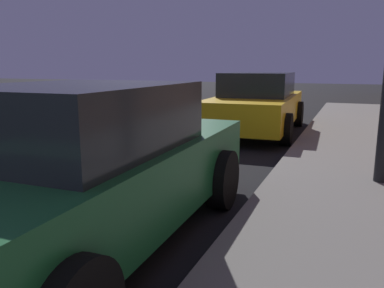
# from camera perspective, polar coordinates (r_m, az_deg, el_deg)

# --- Properties ---
(car_green) EXTENTS (2.04, 4.25, 1.43)m
(car_green) POSITION_cam_1_polar(r_m,az_deg,el_deg) (3.47, -15.81, -3.56)
(car_green) COLOR #19592D
(car_green) RESTS_ON ground
(car_yellow_cab) EXTENTS (2.09, 4.52, 1.43)m
(car_yellow_cab) POSITION_cam_1_polar(r_m,az_deg,el_deg) (9.41, 9.67, 5.96)
(car_yellow_cab) COLOR gold
(car_yellow_cab) RESTS_ON ground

